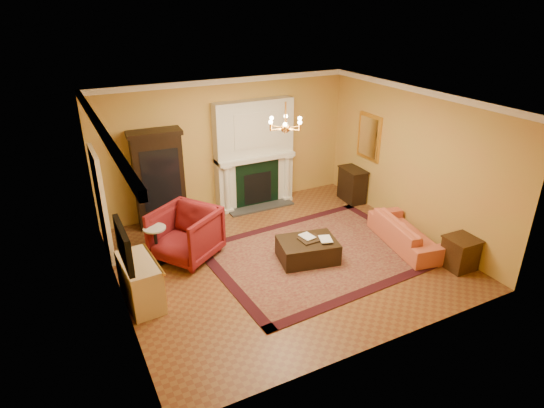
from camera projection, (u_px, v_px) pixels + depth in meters
floor at (284, 258)px, 8.76m from camera, size 6.00×5.50×0.02m
ceiling at (286, 101)px, 7.50m from camera, size 6.00×5.50×0.02m
wall_back at (227, 145)px, 10.37m from camera, size 6.00×0.02×3.00m
wall_front at (386, 257)px, 5.89m from camera, size 6.00×0.02×3.00m
wall_left at (110, 220)px, 6.88m from camera, size 0.02×5.50×3.00m
wall_right at (413, 161)px, 9.37m from camera, size 0.02×5.50×3.00m
fireplace at (255, 156)px, 10.59m from camera, size 1.90×0.70×2.50m
crown_molding at (261, 95)px, 8.31m from camera, size 6.00×5.50×0.12m
doorway at (102, 205)px, 8.47m from camera, size 0.08×1.05×2.10m
tv_panel at (124, 245)px, 6.49m from camera, size 0.09×0.95×0.58m
gilt_mirror at (369, 137)px, 10.43m from camera, size 0.06×0.76×1.05m
chandelier at (285, 125)px, 7.67m from camera, size 0.63×0.55×0.53m
oriental_rug at (318, 254)px, 8.85m from camera, size 4.20×3.25×0.02m
china_cabinet at (159, 181)px, 9.66m from camera, size 1.04×0.53×2.02m
wingback_armchair at (185, 232)px, 8.55m from camera, size 1.44×1.45×1.10m
pedestal_table at (156, 242)px, 8.42m from camera, size 0.41×0.41×0.74m
commode at (140, 282)px, 7.32m from camera, size 0.56×1.07×0.77m
coral_sofa at (407, 228)px, 9.06m from camera, size 0.89×1.97×0.74m
end_table at (460, 254)px, 8.33m from camera, size 0.51×0.51×0.58m
console_table at (352, 185)px, 11.07m from camera, size 0.46×0.74×0.79m
leather_ottoman at (308, 250)px, 8.60m from camera, size 1.21×0.99×0.40m
ottoman_tray at (310, 239)px, 8.54m from camera, size 0.42×0.33×0.03m
book_a at (303, 232)px, 8.46m from camera, size 0.22×0.06×0.29m
book_b at (320, 233)px, 8.41m from camera, size 0.21×0.09×0.30m
topiary_left at (230, 149)px, 10.19m from camera, size 0.16×0.16×0.43m
topiary_right at (283, 142)px, 10.76m from camera, size 0.14×0.14×0.38m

